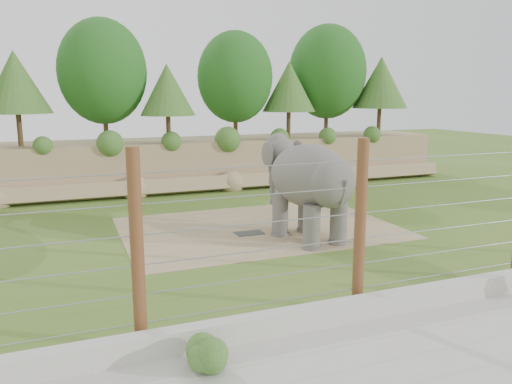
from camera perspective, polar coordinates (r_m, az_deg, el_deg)
name	(u,v)px	position (r m, az deg, el deg)	size (l,w,h in m)	color
ground	(279,253)	(15.98, 2.64, -6.93)	(90.00, 90.00, 0.00)	#42681E
back_embankment	(194,113)	(27.42, -7.10, 8.97)	(30.00, 5.52, 8.77)	#9B805C
dirt_patch	(259,228)	(18.81, 0.31, -4.10)	(10.00, 7.00, 0.02)	#9B7E5A
drain_grate	(249,233)	(18.02, -0.78, -4.71)	(1.00, 0.60, 0.03)	#262628
elephant	(309,191)	(17.03, 6.09, 0.16)	(1.83, 4.27, 3.46)	#5D5953
stone_ball	(312,226)	(17.86, 6.45, -3.91)	(0.64, 0.64, 0.64)	gray
retaining_wall	(369,306)	(11.80, 12.82, -12.62)	(26.00, 0.35, 0.50)	#B4B0A7
walkway	(429,359)	(10.50, 19.17, -17.62)	(26.00, 4.00, 0.01)	#B4B0A7
barrier_fence	(360,226)	(11.62, 11.81, -3.81)	(20.26, 0.26, 4.00)	#5B2D20
walkway_shrub	(209,353)	(9.56, -5.41, -17.84)	(0.63, 0.63, 0.63)	#316220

